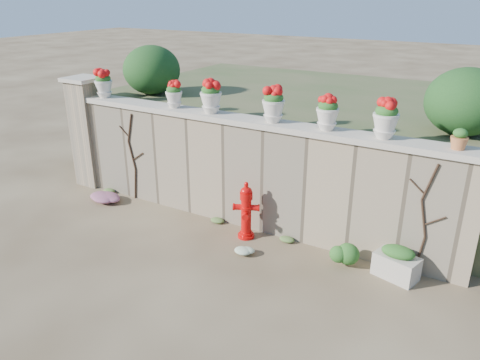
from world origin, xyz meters
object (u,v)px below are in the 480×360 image
Objects in this scene: terracotta_pot at (459,140)px; planter_box at (397,263)px; fire_hydrant at (246,210)px; urn_pot_0 at (104,84)px.

planter_box is at bearing -139.62° from terracotta_pot.
planter_box is at bearing -22.96° from fire_hydrant.
fire_hydrant is at bearing -7.73° from urn_pot_0.
planter_box is at bearing -4.00° from urn_pot_0.
fire_hydrant reaches higher than planter_box.
fire_hydrant is at bearing -163.21° from planter_box.
urn_pot_0 is at bearing -168.52° from planter_box.
planter_box is 1.27× the size of urn_pot_0.
urn_pot_0 reaches higher than fire_hydrant.
terracotta_pot reaches higher than planter_box.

